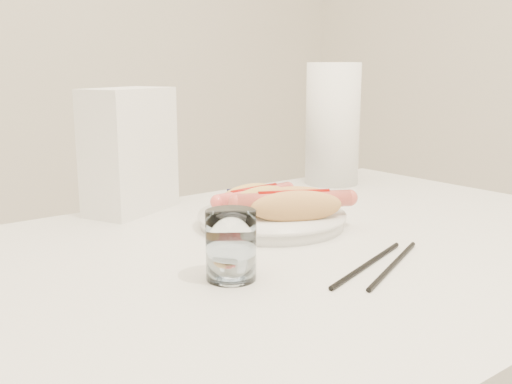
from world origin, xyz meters
TOP-DOWN VIEW (x-y plane):
  - table at (0.00, 0.00)m, footprint 1.20×0.80m
  - plate at (0.04, 0.10)m, footprint 0.30×0.30m
  - hotdog_left at (0.04, 0.15)m, footprint 0.17×0.07m
  - hotdog_right at (0.05, 0.06)m, footprint 0.18×0.14m
  - water_glass at (-0.16, -0.06)m, footprint 0.06×0.06m
  - chopstick_near at (0.01, -0.14)m, footprint 0.21×0.07m
  - chopstick_far at (0.04, -0.16)m, footprint 0.20×0.09m
  - napkin_box at (-0.10, 0.35)m, footprint 0.20×0.16m
  - navy_napkin at (0.19, 0.30)m, footprint 0.15×0.15m
  - paper_towel_roll at (0.39, 0.31)m, footprint 0.15×0.15m

SIDE VIEW (x-z plane):
  - table at x=0.00m, z-range 0.32..1.07m
  - chopstick_far at x=0.04m, z-range 0.75..0.76m
  - navy_napkin at x=0.19m, z-range 0.75..0.76m
  - chopstick_near at x=0.01m, z-range 0.75..0.76m
  - plate at x=0.04m, z-range 0.75..0.77m
  - hotdog_left at x=0.04m, z-range 0.77..0.81m
  - hotdog_right at x=0.05m, z-range 0.77..0.82m
  - water_glass at x=-0.16m, z-range 0.75..0.84m
  - napkin_box at x=-0.10m, z-range 0.75..0.98m
  - paper_towel_roll at x=0.39m, z-range 0.75..1.03m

